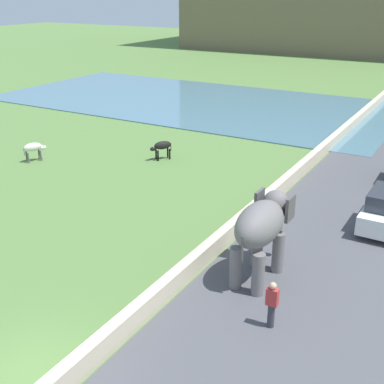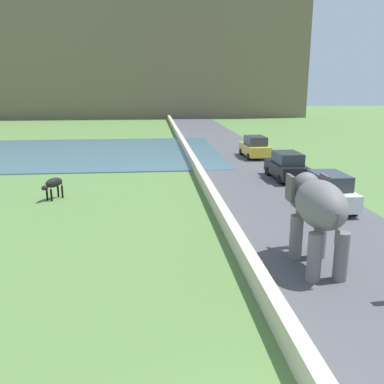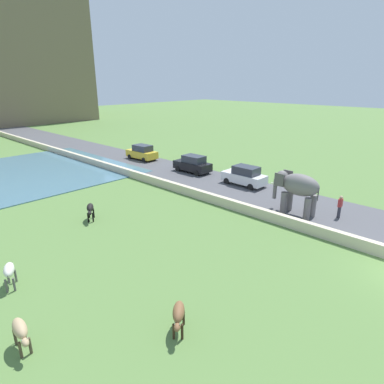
{
  "view_description": "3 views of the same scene",
  "coord_description": "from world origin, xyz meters",
  "px_view_note": "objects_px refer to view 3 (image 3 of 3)",
  "views": [
    {
      "loc": [
        9.2,
        -7.06,
        9.74
      ],
      "look_at": [
        -0.64,
        9.9,
        1.75
      ],
      "focal_mm": 46.97,
      "sensor_mm": 36.0,
      "label": 1
    },
    {
      "loc": [
        -1.84,
        -4.8,
        5.92
      ],
      "look_at": [
        -0.15,
        12.77,
        1.38
      ],
      "focal_mm": 39.45,
      "sensor_mm": 36.0,
      "label": 2
    },
    {
      "loc": [
        -17.19,
        -1.79,
        9.03
      ],
      "look_at": [
        -1.81,
        12.76,
        1.79
      ],
      "focal_mm": 30.68,
      "sensor_mm": 36.0,
      "label": 3
    }
  ],
  "objects_px": {
    "car_yellow": "(142,152)",
    "cow_tan": "(20,330)",
    "cow_black": "(90,209)",
    "car_white": "(244,176)",
    "elephant": "(297,187)",
    "cow_white": "(9,270)",
    "cow_brown": "(179,314)",
    "car_black": "(193,164)",
    "person_beside_elephant": "(340,206)"
  },
  "relations": [
    {
      "from": "car_yellow",
      "to": "cow_tan",
      "type": "xyz_separation_m",
      "value": [
        -21.19,
        -20.07,
        -0.06
      ]
    },
    {
      "from": "cow_black",
      "to": "cow_tan",
      "type": "xyz_separation_m",
      "value": [
        -7.59,
        -8.46,
        0.0
      ]
    },
    {
      "from": "cow_black",
      "to": "car_white",
      "type": "bearing_deg",
      "value": -12.67
    },
    {
      "from": "elephant",
      "to": "car_white",
      "type": "relative_size",
      "value": 0.87
    },
    {
      "from": "cow_white",
      "to": "cow_brown",
      "type": "xyz_separation_m",
      "value": [
        3.25,
        -7.69,
        0.0
      ]
    },
    {
      "from": "elephant",
      "to": "cow_brown",
      "type": "xyz_separation_m",
      "value": [
        -13.7,
        -2.29,
        -1.2
      ]
    },
    {
      "from": "elephant",
      "to": "car_black",
      "type": "relative_size",
      "value": 0.86
    },
    {
      "from": "cow_white",
      "to": "car_white",
      "type": "bearing_deg",
      "value": 3.07
    },
    {
      "from": "cow_tan",
      "to": "cow_black",
      "type": "bearing_deg",
      "value": 48.08
    },
    {
      "from": "car_white",
      "to": "cow_white",
      "type": "bearing_deg",
      "value": -176.93
    },
    {
      "from": "car_black",
      "to": "cow_brown",
      "type": "distance_m",
      "value": 22.65
    },
    {
      "from": "elephant",
      "to": "cow_tan",
      "type": "bearing_deg",
      "value": 176.61
    },
    {
      "from": "person_beside_elephant",
      "to": "car_black",
      "type": "height_order",
      "value": "car_black"
    },
    {
      "from": "car_yellow",
      "to": "cow_tan",
      "type": "height_order",
      "value": "car_yellow"
    },
    {
      "from": "elephant",
      "to": "cow_black",
      "type": "bearing_deg",
      "value": 137.65
    },
    {
      "from": "elephant",
      "to": "car_yellow",
      "type": "distance_m",
      "value": 21.4
    },
    {
      "from": "elephant",
      "to": "person_beside_elephant",
      "type": "xyz_separation_m",
      "value": [
        1.46,
        -2.55,
        -1.16
      ]
    },
    {
      "from": "elephant",
      "to": "car_black",
      "type": "distance_m",
      "value": 13.27
    },
    {
      "from": "car_white",
      "to": "cow_tan",
      "type": "distance_m",
      "value": 21.87
    },
    {
      "from": "car_yellow",
      "to": "car_white",
      "type": "bearing_deg",
      "value": -90.01
    },
    {
      "from": "car_yellow",
      "to": "cow_tan",
      "type": "bearing_deg",
      "value": -136.56
    },
    {
      "from": "person_beside_elephant",
      "to": "car_white",
      "type": "relative_size",
      "value": 0.41
    },
    {
      "from": "cow_brown",
      "to": "car_yellow",
      "type": "bearing_deg",
      "value": 54.3
    },
    {
      "from": "elephant",
      "to": "cow_brown",
      "type": "distance_m",
      "value": 13.94
    },
    {
      "from": "person_beside_elephant",
      "to": "car_yellow",
      "type": "xyz_separation_m",
      "value": [
        1.69,
        23.69,
        0.03
      ]
    },
    {
      "from": "cow_tan",
      "to": "car_white",
      "type": "bearing_deg",
      "value": 14.3
    },
    {
      "from": "car_black",
      "to": "cow_black",
      "type": "xyz_separation_m",
      "value": [
        -13.6,
        -3.32,
        -0.06
      ]
    },
    {
      "from": "car_yellow",
      "to": "car_black",
      "type": "bearing_deg",
      "value": -90.01
    },
    {
      "from": "car_black",
      "to": "elephant",
      "type": "bearing_deg",
      "value": -103.76
    },
    {
      "from": "cow_brown",
      "to": "cow_black",
      "type": "bearing_deg",
      "value": 74.66
    },
    {
      "from": "cow_white",
      "to": "elephant",
      "type": "bearing_deg",
      "value": -17.65
    },
    {
      "from": "cow_brown",
      "to": "car_white",
      "type": "bearing_deg",
      "value": 27.49
    },
    {
      "from": "car_yellow",
      "to": "cow_black",
      "type": "bearing_deg",
      "value": -139.5
    },
    {
      "from": "person_beside_elephant",
      "to": "cow_white",
      "type": "relative_size",
      "value": 1.16
    },
    {
      "from": "car_yellow",
      "to": "cow_white",
      "type": "relative_size",
      "value": 2.89
    },
    {
      "from": "person_beside_elephant",
      "to": "cow_black",
      "type": "xyz_separation_m",
      "value": [
        -11.91,
        12.08,
        -0.04
      ]
    },
    {
      "from": "cow_black",
      "to": "cow_brown",
      "type": "distance_m",
      "value": 12.26
    },
    {
      "from": "car_yellow",
      "to": "elephant",
      "type": "bearing_deg",
      "value": -98.47
    },
    {
      "from": "cow_black",
      "to": "elephant",
      "type": "bearing_deg",
      "value": -42.35
    },
    {
      "from": "person_beside_elephant",
      "to": "car_black",
      "type": "bearing_deg",
      "value": 83.74
    },
    {
      "from": "car_yellow",
      "to": "car_white",
      "type": "height_order",
      "value": "same"
    },
    {
      "from": "elephant",
      "to": "person_beside_elephant",
      "type": "bearing_deg",
      "value": -60.23
    },
    {
      "from": "car_white",
      "to": "cow_tan",
      "type": "bearing_deg",
      "value": -165.7
    },
    {
      "from": "person_beside_elephant",
      "to": "car_white",
      "type": "height_order",
      "value": "car_white"
    },
    {
      "from": "person_beside_elephant",
      "to": "cow_tan",
      "type": "height_order",
      "value": "person_beside_elephant"
    },
    {
      "from": "cow_brown",
      "to": "cow_tan",
      "type": "bearing_deg",
      "value": 142.28
    },
    {
      "from": "elephant",
      "to": "car_white",
      "type": "bearing_deg",
      "value": 64.07
    },
    {
      "from": "person_beside_elephant",
      "to": "cow_black",
      "type": "height_order",
      "value": "person_beside_elephant"
    },
    {
      "from": "car_black",
      "to": "cow_black",
      "type": "height_order",
      "value": "car_black"
    },
    {
      "from": "car_black",
      "to": "car_white",
      "type": "distance_m",
      "value": 6.38
    }
  ]
}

